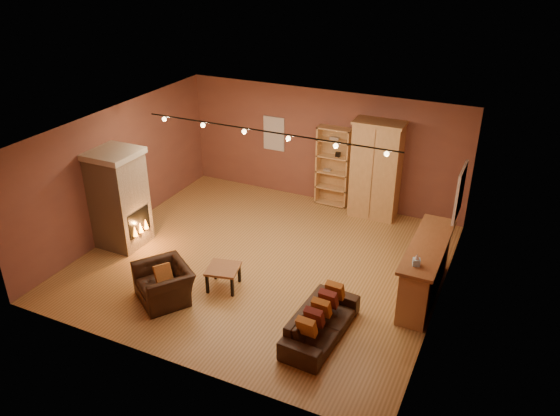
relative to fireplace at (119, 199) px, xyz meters
The scene contains 16 objects.
floor 3.28m from the fireplace, 11.16° to the left, with size 7.00×7.00×0.00m, color olive.
ceiling 3.55m from the fireplace, 11.16° to the left, with size 7.00×7.00×0.00m, color brown.
back_wall 4.92m from the fireplace, 51.69° to the left, with size 7.00×0.02×2.80m, color brown.
left_wall 0.83m from the fireplace, 127.41° to the left, with size 0.02×6.50×2.80m, color brown.
right_wall 6.58m from the fireplace, ahead, with size 0.02×6.50×2.80m, color brown.
fireplace is the anchor object (origin of this frame).
back_window 4.24m from the fireplace, 65.55° to the left, with size 0.56×0.04×0.86m, color silver.
bookcase 5.05m from the fireplace, 47.91° to the left, with size 0.81×0.31×1.97m.
armoire 5.71m from the fireplace, 38.48° to the left, with size 1.14×0.65×2.32m.
bar_counter 6.31m from the fireplace, ahead, with size 0.61×2.29×1.10m.
tissue_box 6.19m from the fireplace, ahead, with size 0.17×0.17×0.23m.
right_window 6.84m from the fireplace, 17.08° to the left, with size 0.05×0.90×1.00m, color silver.
loveseat 5.12m from the fireplace, 12.16° to the right, with size 0.63×1.82×0.75m.
armchair 2.47m from the fireplace, 33.22° to the right, with size 1.21×1.12×0.89m.
coffee_table 2.92m from the fireplace, 11.01° to the right, with size 0.69×0.69×0.44m.
track_rail 3.54m from the fireplace, 14.74° to the left, with size 5.20×0.09×0.13m.
Camera 1 is at (4.36, -8.45, 5.99)m, focal length 35.00 mm.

